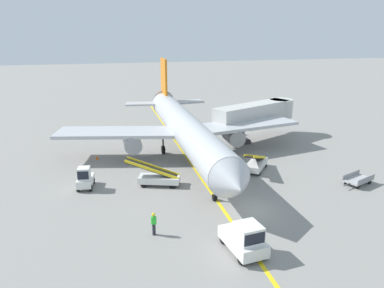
% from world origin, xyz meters
% --- Properties ---
extents(ground_plane, '(300.00, 300.00, 0.00)m').
position_xyz_m(ground_plane, '(0.00, 0.00, 0.00)').
color(ground_plane, gray).
extents(taxi_line_yellow, '(1.94, 79.99, 0.01)m').
position_xyz_m(taxi_line_yellow, '(-1.79, 5.00, 0.00)').
color(taxi_line_yellow, yellow).
rests_on(taxi_line_yellow, ground).
extents(airliner, '(28.60, 35.26, 10.10)m').
position_xyz_m(airliner, '(-1.78, 14.42, 3.42)').
color(airliner, '#B2B5BA').
rests_on(airliner, ground).
extents(jet_bridge, '(12.80, 7.60, 4.85)m').
position_xyz_m(jet_bridge, '(9.51, 18.98, 3.54)').
color(jet_bridge, beige).
rests_on(jet_bridge, ground).
extents(pushback_tug, '(2.31, 3.80, 2.20)m').
position_xyz_m(pushback_tug, '(-2.57, -5.45, 0.99)').
color(pushback_tug, silver).
rests_on(pushback_tug, ground).
extents(baggage_tug_near_wing, '(1.63, 2.56, 2.10)m').
position_xyz_m(baggage_tug_near_wing, '(-12.64, 7.85, 0.93)').
color(baggage_tug_near_wing, silver).
rests_on(baggage_tug_near_wing, ground).
extents(belt_loader_forward_hold, '(4.11, 4.68, 2.59)m').
position_xyz_m(belt_loader_forward_hold, '(4.28, 8.09, 0.78)').
color(belt_loader_forward_hold, silver).
rests_on(belt_loader_forward_hold, ground).
extents(belt_loader_aft_hold, '(5.14, 2.82, 2.59)m').
position_xyz_m(belt_loader_aft_hold, '(-6.11, 6.87, 0.78)').
color(belt_loader_aft_hold, silver).
rests_on(belt_loader_aft_hold, ground).
extents(baggage_cart_loaded, '(3.79, 2.47, 0.94)m').
position_xyz_m(baggage_cart_loaded, '(12.06, 2.33, 0.47)').
color(baggage_cart_loaded, '#A5A5A8').
rests_on(baggage_cart_loaded, ground).
extents(ground_crew_marshaller, '(0.36, 0.24, 1.70)m').
position_xyz_m(ground_crew_marshaller, '(-7.87, -1.82, 0.91)').
color(ground_crew_marshaller, '#26262D').
rests_on(ground_crew_marshaller, ground).
extents(safety_cone_nose_left, '(0.36, 0.36, 0.44)m').
position_xyz_m(safety_cone_nose_left, '(-11.50, 15.83, 0.22)').
color(safety_cone_nose_left, orange).
rests_on(safety_cone_nose_left, ground).
extents(safety_cone_nose_right, '(0.36, 0.36, 0.44)m').
position_xyz_m(safety_cone_nose_right, '(-0.26, 5.51, 0.22)').
color(safety_cone_nose_right, orange).
rests_on(safety_cone_nose_right, ground).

